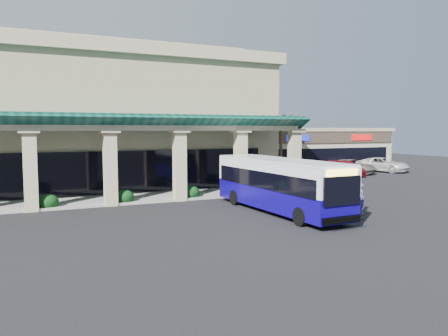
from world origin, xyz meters
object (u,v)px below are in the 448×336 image
pedestrian (361,199)px  car_red (346,168)px  car_white (310,169)px  car_silver (284,170)px  car_gray (351,167)px  transit_bus (279,186)px  car_extra (383,165)px

pedestrian → car_red: bearing=-10.5°
pedestrian → car_white: (9.33, 17.61, -0.12)m
car_silver → car_gray: bearing=9.6°
transit_bus → pedestrian: transit_bus is taller
car_white → car_gray: bearing=-7.4°
car_white → car_extra: (10.12, 0.28, 0.07)m
car_silver → car_gray: car_gray is taller
transit_bus → car_white: bearing=47.2°
car_red → car_gray: size_ratio=0.93×
car_extra → transit_bus: bearing=-166.8°
car_red → car_gray: (1.76, 1.29, 0.02)m
car_gray → car_extra: car_extra is taller
transit_bus → car_extra: 28.10m
car_silver → car_extra: bearing=10.4°
car_silver → car_red: car_red is taller
car_white → car_silver: bearing=165.1°
car_gray → car_extra: 4.61m
car_extra → car_silver: bearing=159.5°
car_silver → transit_bus: bearing=-113.3°
car_extra → pedestrian: bearing=-157.8°
pedestrian → car_extra: pedestrian is taller
pedestrian → car_silver: bearing=8.2°
pedestrian → car_silver: size_ratio=0.40×
car_gray → pedestrian: bearing=-143.4°
transit_bus → car_extra: size_ratio=1.89×
pedestrian → car_red: (13.08, 16.49, -0.11)m
pedestrian → car_white: bearing=0.0°
car_silver → car_white: car_white is taller
car_gray → car_white: bearing=168.2°
pedestrian → car_extra: 26.43m
pedestrian → car_gray: size_ratio=0.31×
transit_bus → car_gray: 24.33m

